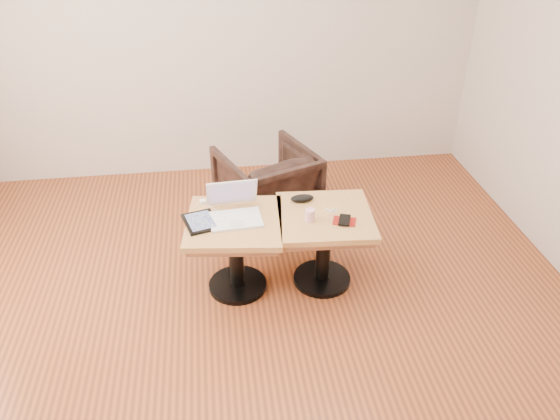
{
  "coord_description": "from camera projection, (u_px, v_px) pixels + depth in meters",
  "views": [
    {
      "loc": [
        -0.14,
        -2.44,
        2.45
      ],
      "look_at": [
        0.26,
        0.47,
        0.6
      ],
      "focal_mm": 35.0,
      "sensor_mm": 36.0,
      "label": 1
    }
  ],
  "objects": [
    {
      "name": "tablet",
      "position": [
        201.0,
        222.0,
        3.44
      ],
      "size": [
        0.25,
        0.29,
        0.02
      ],
      "rotation": [
        0.0,
        0.0,
        0.27
      ],
      "color": "black",
      "rests_on": "side_table_left"
    },
    {
      "name": "phone_on_sleeve",
      "position": [
        344.0,
        221.0,
        3.45
      ],
      "size": [
        0.17,
        0.14,
        0.02
      ],
      "rotation": [
        0.0,
        0.0,
        -0.33
      ],
      "color": "maroon",
      "rests_on": "side_table_right"
    },
    {
      "name": "side_table_left",
      "position": [
        235.0,
        238.0,
        3.54
      ],
      "size": [
        0.67,
        0.67,
        0.55
      ],
      "rotation": [
        0.0,
        0.0,
        -0.12
      ],
      "color": "black",
      "rests_on": "ground"
    },
    {
      "name": "striped_cup",
      "position": [
        310.0,
        215.0,
        3.44
      ],
      "size": [
        0.07,
        0.07,
        0.08
      ],
      "primitive_type": "cylinder",
      "rotation": [
        0.0,
        0.0,
        0.1
      ],
      "color": "#D9577D",
      "rests_on": "side_table_right"
    },
    {
      "name": "armchair",
      "position": [
        267.0,
        186.0,
        4.32
      ],
      "size": [
        0.87,
        0.89,
        0.63
      ],
      "primitive_type": "imported",
      "rotation": [
        0.0,
        0.0,
        3.52
      ],
      "color": "black",
      "rests_on": "ground"
    },
    {
      "name": "glasses_case",
      "position": [
        302.0,
        198.0,
        3.65
      ],
      "size": [
        0.16,
        0.08,
        0.05
      ],
      "primitive_type": "ellipsoid",
      "rotation": [
        0.0,
        0.0,
        0.04
      ],
      "color": "black",
      "rests_on": "side_table_right"
    },
    {
      "name": "charging_adapter",
      "position": [
        203.0,
        202.0,
        3.64
      ],
      "size": [
        0.05,
        0.05,
        0.02
      ],
      "primitive_type": "cube",
      "rotation": [
        0.0,
        0.0,
        0.29
      ],
      "color": "white",
      "rests_on": "side_table_left"
    },
    {
      "name": "laptop",
      "position": [
        234.0,
        211.0,
        3.48
      ],
      "size": [
        0.35,
        0.33,
        0.22
      ],
      "rotation": [
        0.0,
        0.0,
        0.06
      ],
      "color": "white",
      "rests_on": "side_table_left"
    },
    {
      "name": "side_table_right",
      "position": [
        324.0,
        232.0,
        3.6
      ],
      "size": [
        0.65,
        0.65,
        0.55
      ],
      "rotation": [
        0.0,
        0.0,
        -0.07
      ],
      "color": "black",
      "rests_on": "ground"
    },
    {
      "name": "earbuds_tangle",
      "position": [
        332.0,
        210.0,
        3.55
      ],
      "size": [
        0.08,
        0.05,
        0.01
      ],
      "color": "white",
      "rests_on": "side_table_right"
    },
    {
      "name": "room_shell",
      "position": [
        241.0,
        135.0,
        2.65
      ],
      "size": [
        4.52,
        4.52,
        2.71
      ],
      "color": "#5C2E1A",
      "rests_on": "ground"
    }
  ]
}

